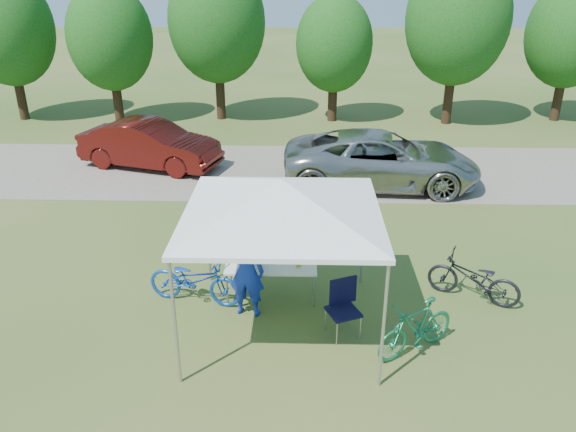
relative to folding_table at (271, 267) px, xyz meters
name	(u,v)px	position (x,y,z in m)	size (l,w,h in m)	color
ground	(283,325)	(0.24, -0.90, -0.65)	(100.00, 100.00, 0.00)	#2D5119
gravel_strip	(292,171)	(0.24, 7.10, -0.64)	(24.00, 5.00, 0.02)	gray
canopy	(282,184)	(0.24, -0.90, 2.00)	(4.53, 4.53, 3.00)	#A5A5AA
treeline	(287,29)	(-0.05, 13.14, 2.88)	(24.89, 4.28, 6.30)	#382314
folding_table	(271,267)	(0.00, 0.00, 0.00)	(1.69, 0.70, 0.70)	white
folding_chair	(343,302)	(1.27, -1.04, -0.08)	(0.65, 0.69, 0.97)	black
cooler	(258,257)	(-0.25, 0.00, 0.20)	(0.43, 0.29, 0.31)	white
ice_cream_cup	(298,265)	(0.51, -0.05, 0.08)	(0.09, 0.09, 0.07)	gold
cyclist	(247,272)	(-0.40, -0.55, 0.21)	(0.63, 0.41, 1.73)	#152FAF
bike_blue	(195,280)	(-1.41, -0.20, -0.18)	(0.63, 1.80, 0.94)	#1447AF
bike_green	(416,327)	(2.41, -1.58, -0.18)	(0.44, 1.56, 0.93)	#19734C
bike_dark	(474,279)	(3.77, 0.02, -0.20)	(0.60, 1.71, 0.90)	black
minivan	(381,159)	(2.78, 5.98, 0.12)	(2.51, 5.44, 1.51)	#A3A29E
sedan	(150,145)	(-4.11, 7.34, 0.08)	(1.51, 4.33, 1.43)	#4F100D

